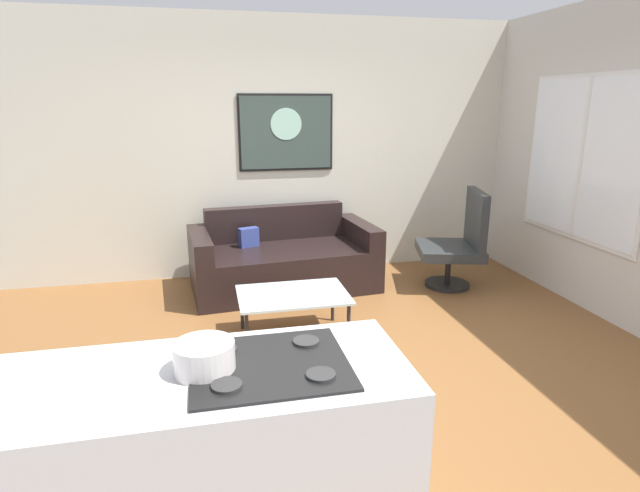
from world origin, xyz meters
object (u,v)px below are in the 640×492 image
at_px(armchair, 459,243).
at_px(wall_painting, 286,132).
at_px(couch, 283,261).
at_px(coffee_table, 293,297).
at_px(mixing_bowl, 204,358).

bearing_deg(armchair, wall_painting, 151.18).
bearing_deg(couch, wall_painting, 75.52).
bearing_deg(armchair, coffee_table, -156.15).
bearing_deg(armchair, couch, 168.10).
xyz_separation_m(coffee_table, armchair, (1.91, 0.85, 0.13)).
bearing_deg(mixing_bowl, couch, 76.64).
distance_m(coffee_table, armchair, 2.10).
distance_m(couch, wall_painting, 1.41).
distance_m(coffee_table, mixing_bowl, 2.32).
xyz_separation_m(armchair, wall_painting, (-1.67, 0.92, 1.10)).
bearing_deg(coffee_table, wall_painting, 82.12).
bearing_deg(mixing_bowl, coffee_table, 71.99).
bearing_deg(mixing_bowl, armchair, 48.77).
relative_size(coffee_table, mixing_bowl, 3.92).
xyz_separation_m(mixing_bowl, wall_painting, (0.94, 3.89, 0.61)).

